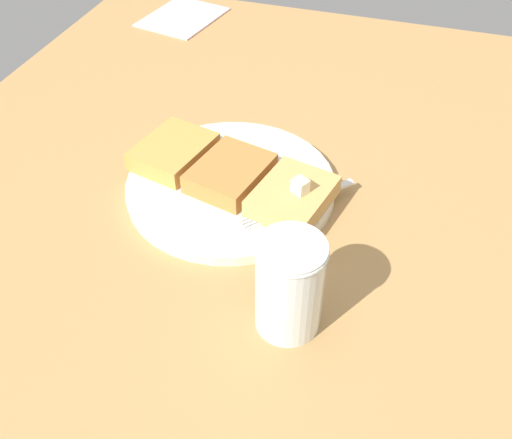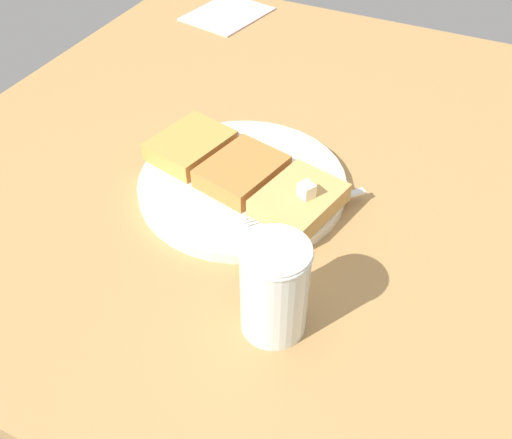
# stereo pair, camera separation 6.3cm
# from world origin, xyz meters

# --- Properties ---
(table_surface) EXTENTS (0.95, 0.95, 0.03)m
(table_surface) POSITION_xyz_m (0.00, 0.00, 0.01)
(table_surface) COLOR #A87D48
(table_surface) RESTS_ON ground
(plate) EXTENTS (0.27, 0.27, 0.01)m
(plate) POSITION_xyz_m (0.03, 0.09, 0.03)
(plate) COLOR silver
(plate) RESTS_ON table_surface
(toast_slice_left) EXTENTS (0.10, 0.12, 0.03)m
(toast_slice_left) POSITION_xyz_m (-0.06, 0.11, 0.05)
(toast_slice_left) COLOR tan
(toast_slice_left) RESTS_ON plate
(toast_slice_middle) EXTENTS (0.10, 0.12, 0.03)m
(toast_slice_middle) POSITION_xyz_m (0.03, 0.09, 0.05)
(toast_slice_middle) COLOR #B47236
(toast_slice_middle) RESTS_ON plate
(toast_slice_right) EXTENTS (0.10, 0.12, 0.03)m
(toast_slice_right) POSITION_xyz_m (0.11, 0.07, 0.05)
(toast_slice_right) COLOR #C78C41
(toast_slice_right) RESTS_ON plate
(butter_pat_primary) EXTENTS (0.02, 0.02, 0.02)m
(butter_pat_primary) POSITION_xyz_m (-0.07, 0.11, 0.07)
(butter_pat_primary) COLOR #F9F1CB
(butter_pat_primary) RESTS_ON toast_slice_left
(fork) EXTENTS (0.12, 0.13, 0.00)m
(fork) POSITION_xyz_m (-0.06, 0.11, 0.04)
(fork) COLOR silver
(fork) RESTS_ON plate
(syrup_jar) EXTENTS (0.07, 0.07, 0.11)m
(syrup_jar) POSITION_xyz_m (-0.10, 0.27, 0.07)
(syrup_jar) COLOR #351205
(syrup_jar) RESTS_ON table_surface
(napkin) EXTENTS (0.15, 0.18, 0.00)m
(napkin) POSITION_xyz_m (0.29, -0.37, 0.03)
(napkin) COLOR beige
(napkin) RESTS_ON table_surface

